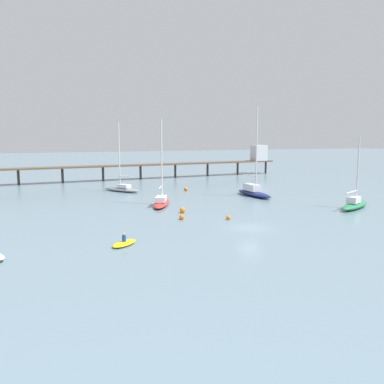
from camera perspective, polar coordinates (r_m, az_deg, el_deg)
The scene contains 11 objects.
ground_plane at distance 44.78m, azimuth 7.91°, elevation -4.89°, with size 400.00×400.00×0.00m, color slate.
pier at distance 95.99m, azimuth -1.08°, elevation 4.31°, with size 68.73×9.26×7.19m.
sailboat_navy at distance 67.37m, azimuth 8.47°, elevation 0.17°, with size 2.76×9.15×14.25m.
sailboat_red at distance 58.17m, azimuth -4.22°, elevation -1.15°, with size 5.16×8.80×11.98m.
sailboat_gray at distance 72.96m, azimuth -9.62°, elevation 0.60°, with size 6.17×7.51×11.92m.
sailboat_green at distance 59.51m, azimuth 21.49°, elevation -1.50°, with size 7.76×5.49×9.57m.
dinghy_yellow at distance 37.97m, azimuth -9.32°, elevation -6.94°, with size 3.14×3.15×1.14m.
mooring_buoy_far at distance 48.62m, azimuth 5.03°, elevation -3.51°, with size 0.51×0.51×0.51m, color orange.
mooring_buoy_near at distance 72.85m, azimuth -0.85°, elevation 0.42°, with size 0.69×0.69×0.69m, color orange.
mooring_buoy_outer at distance 52.50m, azimuth -1.31°, elevation -2.51°, with size 0.72×0.72×0.72m, color orange.
mooring_buoy_mid at distance 48.46m, azimuth -1.44°, elevation -3.46°, with size 0.60×0.60×0.60m, color orange.
Camera 1 is at (-20.59, -38.51, 9.89)m, focal length 38.73 mm.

